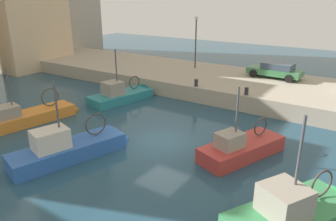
{
  "coord_description": "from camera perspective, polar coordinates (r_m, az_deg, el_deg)",
  "views": [
    {
      "loc": [
        -13.46,
        -9.41,
        7.74
      ],
      "look_at": [
        1.62,
        0.73,
        1.2
      ],
      "focal_mm": 34.26,
      "sensor_mm": 36.0,
      "label": 1
    }
  ],
  "objects": [
    {
      "name": "water_surface",
      "position": [
        18.16,
        -0.94,
        -5.44
      ],
      "size": [
        80.0,
        80.0,
        0.0
      ],
      "primitive_type": "plane",
      "color": "navy",
      "rests_on": "ground"
    },
    {
      "name": "quay_wall",
      "position": [
        27.62,
        12.84,
        4.31
      ],
      "size": [
        9.0,
        56.0,
        1.2
      ],
      "primitive_type": "cube",
      "color": "#ADA08C",
      "rests_on": "ground"
    },
    {
      "name": "fishing_boat_red",
      "position": [
        17.13,
        13.57,
        -7.28
      ],
      "size": [
        5.76,
        3.47,
        4.55
      ],
      "color": "#BC3833",
      "rests_on": "ground"
    },
    {
      "name": "fishing_boat_teal",
      "position": [
        25.44,
        -7.73,
        2.24
      ],
      "size": [
        6.07,
        3.02,
        4.92
      ],
      "color": "teal",
      "rests_on": "ground"
    },
    {
      "name": "fishing_boat_blue",
      "position": [
        17.15,
        -16.36,
        -7.31
      ],
      "size": [
        6.7,
        3.31,
        4.81
      ],
      "color": "#2D60B7",
      "rests_on": "ground"
    },
    {
      "name": "fishing_boat_orange",
      "position": [
        22.55,
        -23.02,
        -1.62
      ],
      "size": [
        6.95,
        2.72,
        4.51
      ],
      "color": "orange",
      "rests_on": "ground"
    },
    {
      "name": "fishing_boat_green",
      "position": [
        13.0,
        22.03,
        -17.53
      ],
      "size": [
        5.91,
        4.35,
        5.14
      ],
      "color": "#388951",
      "rests_on": "ground"
    },
    {
      "name": "parked_car_green",
      "position": [
        28.42,
        18.59,
        6.84
      ],
      "size": [
        2.18,
        4.47,
        1.29
      ],
      "color": "#387547",
      "rests_on": "quay_wall"
    },
    {
      "name": "mooring_bollard_south",
      "position": [
        22.96,
        13.79,
        3.38
      ],
      "size": [
        0.28,
        0.28,
        0.55
      ],
      "primitive_type": "cylinder",
      "color": "#2D2D33",
      "rests_on": "quay_wall"
    },
    {
      "name": "mooring_bollard_mid",
      "position": [
        24.55,
        5.03,
        4.93
      ],
      "size": [
        0.28,
        0.28,
        0.55
      ],
      "primitive_type": "cylinder",
      "color": "#2D2D33",
      "rests_on": "quay_wall"
    },
    {
      "name": "quay_streetlamp",
      "position": [
        30.44,
        5.0,
        13.52
      ],
      "size": [
        0.36,
        0.36,
        4.83
      ],
      "color": "#38383D",
      "rests_on": "quay_wall"
    }
  ]
}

